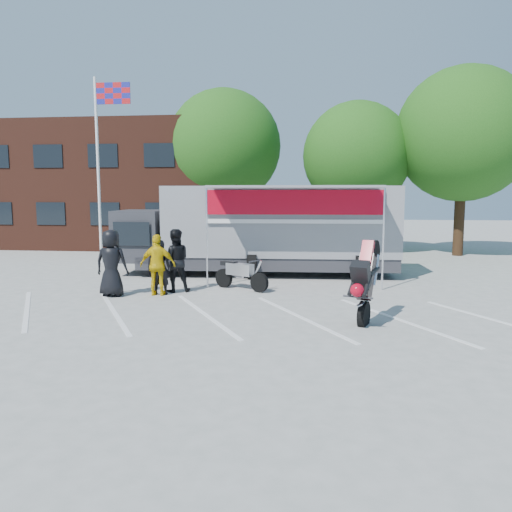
% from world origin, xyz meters
% --- Properties ---
extents(ground, '(100.00, 100.00, 0.00)m').
position_xyz_m(ground, '(0.00, 0.00, 0.00)').
color(ground, '#ABABA6').
rests_on(ground, ground).
extents(parking_bay_lines, '(18.09, 13.33, 0.01)m').
position_xyz_m(parking_bay_lines, '(0.00, 1.00, 0.01)').
color(parking_bay_lines, white).
rests_on(parking_bay_lines, ground).
extents(office_building, '(18.00, 8.00, 7.00)m').
position_xyz_m(office_building, '(-10.00, 18.00, 3.50)').
color(office_building, '#4F2519').
rests_on(office_building, ground).
extents(flagpole, '(1.61, 0.12, 8.00)m').
position_xyz_m(flagpole, '(-6.24, 10.00, 5.05)').
color(flagpole, white).
rests_on(flagpole, ground).
extents(tree_left, '(6.12, 6.12, 8.64)m').
position_xyz_m(tree_left, '(-2.00, 16.00, 5.57)').
color(tree_left, '#382314').
rests_on(tree_left, ground).
extents(tree_mid, '(5.44, 5.44, 7.68)m').
position_xyz_m(tree_mid, '(5.00, 15.00, 4.94)').
color(tree_mid, '#382314').
rests_on(tree_mid, ground).
extents(tree_right, '(6.46, 6.46, 9.12)m').
position_xyz_m(tree_right, '(10.00, 14.50, 5.88)').
color(tree_right, '#382314').
rests_on(tree_right, ground).
extents(transporter_truck, '(10.62, 5.45, 3.31)m').
position_xyz_m(transporter_truck, '(1.16, 7.46, 0.00)').
color(transporter_truck, gray).
rests_on(transporter_truck, ground).
extents(parked_motorcycle, '(2.15, 1.61, 1.08)m').
position_xyz_m(parked_motorcycle, '(0.62, 4.37, 0.00)').
color(parked_motorcycle, '#B0B0B5').
rests_on(parked_motorcycle, ground).
extents(stunt_bike_rider, '(1.44, 2.02, 2.16)m').
position_xyz_m(stunt_bike_rider, '(4.30, 1.00, 0.00)').
color(stunt_bike_rider, black).
rests_on(stunt_bike_rider, ground).
extents(spectator_leather_a, '(0.98, 0.64, 1.99)m').
position_xyz_m(spectator_leather_a, '(-3.05, 2.94, 0.99)').
color(spectator_leather_a, black).
rests_on(spectator_leather_a, ground).
extents(spectator_leather_b, '(0.66, 0.49, 1.67)m').
position_xyz_m(spectator_leather_b, '(-1.70, 3.35, 0.84)').
color(spectator_leather_b, black).
rests_on(spectator_leather_b, ground).
extents(spectator_leather_c, '(1.14, 1.01, 1.96)m').
position_xyz_m(spectator_leather_c, '(-1.37, 3.83, 0.98)').
color(spectator_leather_c, black).
rests_on(spectator_leather_c, ground).
extents(spectator_hivis, '(1.08, 0.47, 1.84)m').
position_xyz_m(spectator_hivis, '(-1.72, 3.21, 0.92)').
color(spectator_hivis, yellow).
rests_on(spectator_hivis, ground).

